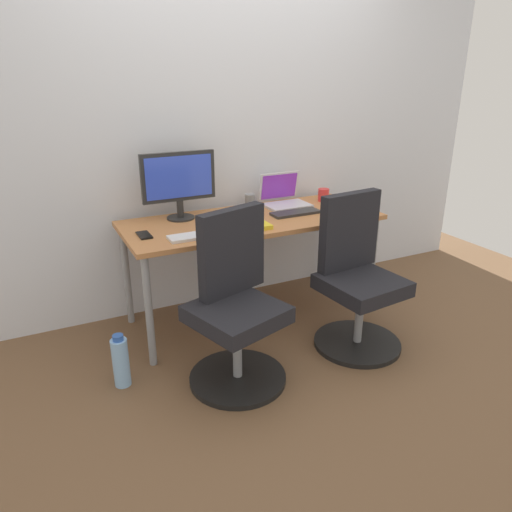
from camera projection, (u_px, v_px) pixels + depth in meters
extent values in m
plane|color=brown|center=(253.00, 315.00, 3.41)|extent=(5.28, 5.28, 0.00)
cube|color=silver|center=(226.00, 120.00, 3.29)|extent=(4.40, 0.04, 2.60)
cube|color=#B77542|center=(253.00, 220.00, 3.16)|extent=(1.69, 0.67, 0.03)
cylinder|color=gray|center=(149.00, 312.00, 2.72)|extent=(0.04, 0.04, 0.69)
cylinder|color=gray|center=(372.00, 265.00, 3.38)|extent=(0.04, 0.04, 0.69)
cylinder|color=gray|center=(127.00, 276.00, 3.20)|extent=(0.04, 0.04, 0.69)
cylinder|color=gray|center=(326.00, 241.00, 3.86)|extent=(0.04, 0.04, 0.69)
cylinder|color=black|center=(238.00, 377.00, 2.69)|extent=(0.54, 0.54, 0.03)
cylinder|color=gray|center=(237.00, 349.00, 2.62)|extent=(0.05, 0.05, 0.34)
cube|color=black|center=(237.00, 314.00, 2.54)|extent=(0.55, 0.55, 0.09)
cube|color=black|center=(232.00, 252.00, 2.61)|extent=(0.42, 0.19, 0.48)
cylinder|color=black|center=(357.00, 343.00, 3.03)|extent=(0.54, 0.54, 0.03)
cylinder|color=gray|center=(359.00, 317.00, 2.96)|extent=(0.05, 0.05, 0.34)
cube|color=black|center=(362.00, 285.00, 2.89)|extent=(0.48, 0.48, 0.09)
cube|color=black|center=(349.00, 231.00, 2.94)|extent=(0.42, 0.11, 0.48)
cylinder|color=#8CBFF2|center=(121.00, 363.00, 2.61)|extent=(0.09, 0.09, 0.28)
cylinder|color=#2D59B2|center=(118.00, 338.00, 2.55)|extent=(0.06, 0.06, 0.03)
cylinder|color=#262626|center=(181.00, 218.00, 3.14)|extent=(0.18, 0.18, 0.01)
cylinder|color=#262626|center=(180.00, 209.00, 3.12)|extent=(0.04, 0.04, 0.11)
cube|color=#262626|center=(178.00, 177.00, 3.04)|extent=(0.48, 0.03, 0.31)
cube|color=blue|center=(179.00, 177.00, 3.03)|extent=(0.43, 0.00, 0.26)
cube|color=silver|center=(287.00, 205.00, 3.41)|extent=(0.31, 0.22, 0.02)
cube|color=silver|center=(279.00, 186.00, 3.48)|extent=(0.31, 0.05, 0.21)
cube|color=purple|center=(279.00, 186.00, 3.47)|extent=(0.28, 0.04, 0.18)
cube|color=silver|center=(198.00, 236.00, 2.79)|extent=(0.34, 0.12, 0.02)
cube|color=#2D2D2D|center=(296.00, 213.00, 3.23)|extent=(0.34, 0.12, 0.02)
ellipsoid|color=#2D2D2D|center=(217.00, 221.00, 3.04)|extent=(0.06, 0.10, 0.03)
ellipsoid|color=#515156|center=(251.00, 212.00, 3.23)|extent=(0.06, 0.10, 0.03)
cylinder|color=red|center=(323.00, 195.00, 3.55)|extent=(0.08, 0.08, 0.09)
cylinder|color=slate|center=(250.00, 202.00, 3.34)|extent=(0.07, 0.07, 0.10)
cube|color=black|center=(144.00, 235.00, 2.81)|extent=(0.07, 0.14, 0.01)
cube|color=black|center=(349.00, 207.00, 3.38)|extent=(0.07, 0.14, 0.01)
cube|color=yellow|center=(253.00, 226.00, 2.94)|extent=(0.21, 0.15, 0.03)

